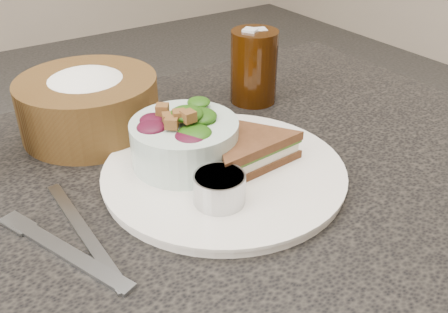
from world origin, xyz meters
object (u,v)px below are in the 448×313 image
bread_basket (88,96)px  cola_glass (254,63)px  sandwich (247,149)px  dinner_plate (224,173)px  salad_bowl (184,135)px  dressing_ramekin (219,189)px

bread_basket → cola_glass: cola_glass is taller
sandwich → dinner_plate: bearing=168.2°
bread_basket → cola_glass: (0.26, -0.04, 0.01)m
dinner_plate → salad_bowl: bearing=128.7°
dressing_ramekin → bread_basket: size_ratio=0.30×
dressing_ramekin → salad_bowl: bearing=83.5°
sandwich → salad_bowl: size_ratio=1.08×
dinner_plate → bread_basket: bearing=113.9°
dinner_plate → cola_glass: size_ratio=2.33×
bread_basket → cola_glass: 0.26m
bread_basket → dressing_ramekin: bearing=-79.4°
sandwich → cola_glass: size_ratio=1.13×
dinner_plate → dressing_ramekin: (-0.04, -0.06, 0.02)m
dressing_ramekin → sandwich: bearing=34.7°
sandwich → dressing_ramekin: bearing=-149.9°
dinner_plate → bread_basket: size_ratio=1.52×
dinner_plate → sandwich: sandwich is taller
cola_glass → dressing_ramekin: bearing=-133.6°
dinner_plate → dressing_ramekin: bearing=-127.8°
salad_bowl → cola_glass: bearing=32.2°
sandwich → salad_bowl: 0.08m
dinner_plate → salad_bowl: (-0.03, 0.04, 0.05)m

